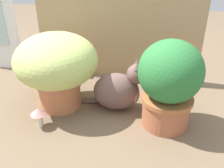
# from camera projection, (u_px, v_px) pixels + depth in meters

# --- Properties ---
(ground_plane) EXTENTS (6.00, 6.00, 0.00)m
(ground_plane) POSITION_uv_depth(u_px,v_px,m) (91.00, 114.00, 1.39)
(ground_plane) COLOR brown
(cardboard_backdrop) EXTENTS (1.13, 0.03, 0.89)m
(cardboard_backdrop) POSITION_uv_depth(u_px,v_px,m) (117.00, 15.00, 1.61)
(cardboard_backdrop) COLOR tan
(cardboard_backdrop) RESTS_ON ground
(grass_planter) EXTENTS (0.46, 0.46, 0.44)m
(grass_planter) POSITION_uv_depth(u_px,v_px,m) (57.00, 65.00, 1.34)
(grass_planter) COLOR #BF7148
(grass_planter) RESTS_ON ground
(leafy_planter) EXTENTS (0.31, 0.31, 0.46)m
(leafy_planter) POSITION_uv_depth(u_px,v_px,m) (169.00, 82.00, 1.19)
(leafy_planter) COLOR #AC6040
(leafy_planter) RESTS_ON ground
(cat) EXTENTS (0.38, 0.19, 0.32)m
(cat) POSITION_uv_depth(u_px,v_px,m) (119.00, 90.00, 1.38)
(cat) COLOR brown
(cat) RESTS_ON ground
(mushroom_ornament_pink) EXTENTS (0.08, 0.08, 0.11)m
(mushroom_ornament_pink) POSITION_uv_depth(u_px,v_px,m) (39.00, 113.00, 1.25)
(mushroom_ornament_pink) COLOR #E8E9CB
(mushroom_ornament_pink) RESTS_ON ground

